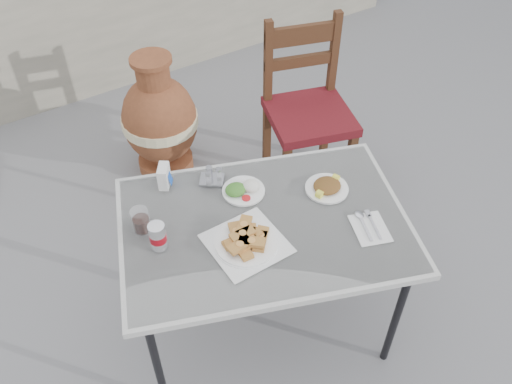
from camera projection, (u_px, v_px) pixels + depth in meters
ground at (235, 337)px, 2.68m from camera, size 80.00×80.00×0.00m
cafe_table at (264, 231)px, 2.28m from camera, size 1.40×1.17×0.73m
pide_plate at (246, 239)px, 2.14m from camera, size 0.30×0.30×0.06m
salad_rice_plate at (243, 189)px, 2.36m from camera, size 0.19×0.19×0.05m
salad_chopped_plate at (327, 187)px, 2.37m from camera, size 0.19×0.19×0.04m
soda_can at (158, 236)px, 2.11m from camera, size 0.07×0.07×0.12m
cola_glass at (141, 222)px, 2.19m from camera, size 0.07×0.07×0.11m
napkin_holder at (164, 176)px, 2.37m from camera, size 0.08×0.10×0.10m
condiment_caddy at (212, 177)px, 2.40m from camera, size 0.14×0.13×0.08m
cutlery_napkin at (368, 226)px, 2.23m from camera, size 0.19×0.21×0.01m
chair at (307, 109)px, 3.14m from camera, size 0.57×0.57×1.04m
terracotta_urn at (160, 121)px, 3.32m from camera, size 0.47×0.47×0.82m
back_wall at (49, 22)px, 3.77m from camera, size 6.00×0.25×1.20m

